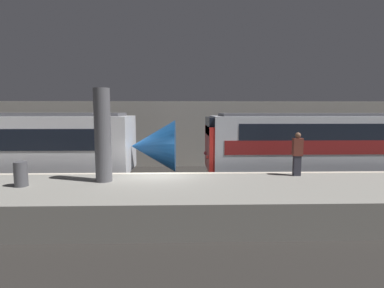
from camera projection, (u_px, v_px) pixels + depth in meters
name	position (u px, v px, depth m)	size (l,w,h in m)	color
ground_plane	(158.00, 198.00, 12.61)	(120.00, 120.00, 0.00)	#282623
platform	(153.00, 201.00, 10.39)	(40.00, 4.33, 1.09)	gray
station_rear_barrier	(167.00, 134.00, 19.54)	(50.00, 0.15, 4.26)	#9E998E
support_pillar_near	(103.00, 135.00, 10.81)	(0.59, 0.59, 3.38)	#56565B
person_waiting	(297.00, 153.00, 11.83)	(0.38, 0.24, 1.73)	#2D2D38
trash_bin	(21.00, 174.00, 10.20)	(0.44, 0.44, 0.85)	#4C4C51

